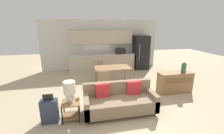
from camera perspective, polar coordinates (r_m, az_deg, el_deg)
ground_plane at (r=4.49m, az=4.46°, el=-16.98°), size 20.00×20.00×0.00m
wall_back at (r=8.39m, az=-4.19°, el=8.39°), size 6.40×0.07×2.70m
kitchen_counter at (r=8.18m, az=-3.69°, el=4.58°), size 3.51×0.65×2.15m
refrigerator at (r=8.63m, az=10.92°, el=5.51°), size 0.78×0.76×1.86m
dining_table at (r=6.16m, az=0.12°, el=-0.65°), size 1.45×0.82×0.75m
couch at (r=4.38m, az=2.85°, el=-12.69°), size 2.01×0.80×0.85m
side_table at (r=4.20m, az=-15.39°, el=-14.71°), size 0.45×0.45×0.50m
table_lamp at (r=3.98m, az=-15.85°, el=-8.59°), size 0.30×0.30×0.57m
credenza at (r=6.01m, az=22.78°, el=-5.41°), size 1.25×0.43×0.77m
vase at (r=5.95m, az=25.65°, el=-0.31°), size 0.16×0.16×0.37m
dining_chair_near_left at (r=5.45m, az=-3.11°, el=-5.08°), size 0.44×0.44×0.87m
dining_chair_far_left at (r=6.86m, az=-4.96°, el=-0.70°), size 0.43×0.43×0.87m
suitcase at (r=4.26m, az=-22.66°, el=-15.22°), size 0.41×0.22×0.79m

